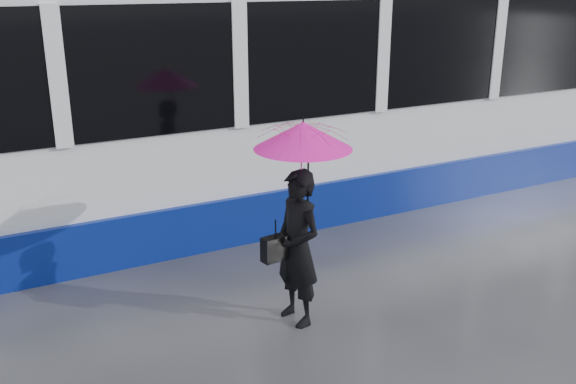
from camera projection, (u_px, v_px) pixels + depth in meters
ground at (248, 295)px, 6.72m from camera, size 90.00×90.00×0.00m
rails at (172, 219)px, 8.81m from camera, size 34.00×1.51×0.02m
woman at (298, 248)px, 5.99m from camera, size 0.44×0.60×1.51m
umbrella at (303, 154)px, 5.73m from camera, size 1.01×1.01×1.02m
handbag at (276, 248)px, 5.90m from camera, size 0.28×0.16×0.41m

